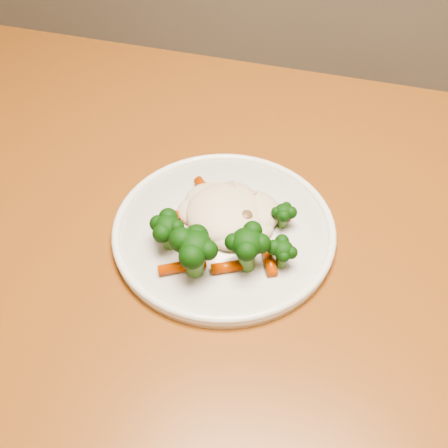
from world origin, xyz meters
TOP-DOWN VIEW (x-y plane):
  - dining_table at (-0.03, 0.01)m, footprint 1.23×0.86m
  - plate at (-0.04, 0.02)m, footprint 0.26×0.26m
  - meal at (-0.03, 0.00)m, footprint 0.17×0.17m

SIDE VIEW (x-z plane):
  - dining_table at x=-0.03m, z-range 0.27..1.02m
  - plate at x=-0.04m, z-range 0.75..0.76m
  - meal at x=-0.03m, z-range 0.76..0.81m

